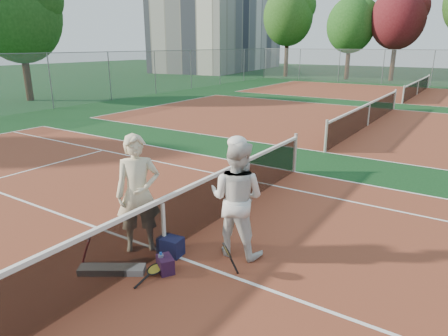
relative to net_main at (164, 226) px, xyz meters
The scene contains 23 objects.
ground 0.51m from the net_main, ahead, with size 130.00×130.00×0.00m, color #0E3515.
court_main 0.51m from the net_main, ahead, with size 23.77×10.97×0.01m, color brown.
court_far_a 13.51m from the net_main, 90.00° to the left, with size 23.77×10.97×0.01m, color brown.
court_far_b 27.00m from the net_main, 90.00° to the left, with size 23.77×10.97×0.01m, color brown.
net_main is the anchor object (origin of this frame).
net_far_a 13.50m from the net_main, 90.00° to the left, with size 0.10×10.98×1.02m, color black, non-canonical shape.
net_far_b 27.00m from the net_main, 90.00° to the left, with size 0.10×10.98×1.02m, color black, non-canonical shape.
fence_back 34.01m from the net_main, 90.00° to the left, with size 32.00×0.06×3.00m, color slate, non-canonical shape.
fence_left 17.39m from the net_main, 157.13° to the left, with size 54.50×0.06×3.00m, color slate, non-canonical shape.
apartment_block 52.62m from the net_main, 122.47° to the left, with size 10.00×22.00×15.00m, color beige.
player_a 0.69m from the net_main, 167.61° to the right, with size 0.75×0.49×2.06m, color beige.
player_b 1.33m from the net_main, 34.14° to the left, with size 0.97×0.76×2.00m, color silver.
racket_red 1.23m from the net_main, 133.01° to the right, with size 0.22×0.27×0.58m, color maroon, non-canonical shape.
racket_black_held 1.32m from the net_main, ahead, with size 0.26×0.27×0.56m, color black, non-canonical shape.
racket_spare 0.83m from the net_main, 61.01° to the right, with size 0.60×0.27×0.14m, color black, non-canonical shape.
sports_bag_navy 0.38m from the net_main, ahead, with size 0.41×0.28×0.32m, color black.
sports_bag_purple 0.73m from the net_main, 47.55° to the right, with size 0.32×0.22×0.26m, color black.
net_cover_canvas 1.08m from the net_main, 105.86° to the right, with size 1.04×0.24×0.11m, color slate.
water_bottle 0.70m from the net_main, 53.55° to the right, with size 0.09×0.09×0.30m, color silver.
tree_back_0 40.33m from the net_main, 111.91° to the left, with size 5.25×5.25×9.25m.
tree_back_1 38.53m from the net_main, 102.42° to the left, with size 4.69×4.69×7.94m.
tree_back_maroon 38.53m from the net_main, 96.03° to the left, with size 5.01×5.01×8.67m.
tree_left_1 23.10m from the net_main, 153.50° to the left, with size 5.06×5.06×8.11m.
Camera 1 is at (4.24, -4.60, 3.46)m, focal length 32.00 mm.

